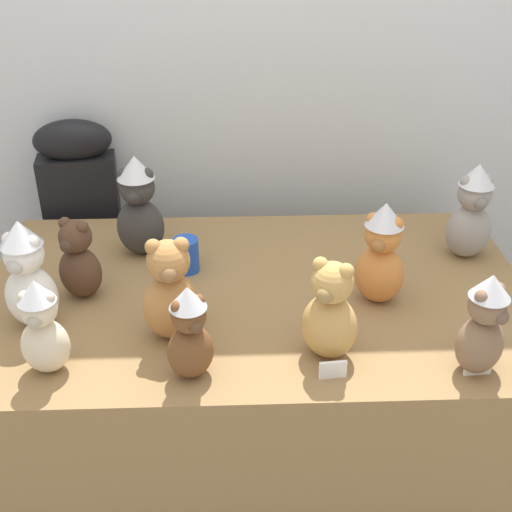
# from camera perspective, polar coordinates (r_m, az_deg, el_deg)

# --- Properties ---
(wall_back) EXTENTS (7.00, 0.08, 2.60)m
(wall_back) POSITION_cam_1_polar(r_m,az_deg,el_deg) (2.49, -0.67, 18.05)
(wall_back) COLOR silver
(wall_back) RESTS_ON ground_plane
(display_table) EXTENTS (1.64, 0.99, 0.72)m
(display_table) POSITION_cam_1_polar(r_m,az_deg,el_deg) (2.24, 0.00, -10.66)
(display_table) COLOR olive
(display_table) RESTS_ON ground_plane
(instrument_case) EXTENTS (0.29, 0.15, 1.05)m
(instrument_case) POSITION_cam_1_polar(r_m,az_deg,el_deg) (2.72, -14.05, 0.72)
(instrument_case) COLOR black
(instrument_case) RESTS_ON ground_plane
(teddy_bear_cocoa) EXTENTS (0.16, 0.15, 0.25)m
(teddy_bear_cocoa) POSITION_cam_1_polar(r_m,az_deg,el_deg) (2.01, -14.78, -0.42)
(teddy_bear_cocoa) COLOR #4C3323
(teddy_bear_cocoa) RESTS_ON display_table
(teddy_bear_chestnut) EXTENTS (0.15, 0.14, 0.26)m
(teddy_bear_chestnut) POSITION_cam_1_polar(r_m,az_deg,el_deg) (1.64, -5.63, -6.56)
(teddy_bear_chestnut) COLOR brown
(teddy_bear_chestnut) RESTS_ON display_table
(teddy_bear_caramel) EXTENTS (0.17, 0.14, 0.30)m
(teddy_bear_caramel) POSITION_cam_1_polar(r_m,az_deg,el_deg) (1.78, -7.25, -3.08)
(teddy_bear_caramel) COLOR #B27A42
(teddy_bear_caramel) RESTS_ON display_table
(teddy_bear_honey) EXTENTS (0.19, 0.18, 0.28)m
(teddy_bear_honey) POSITION_cam_1_polar(r_m,az_deg,el_deg) (1.71, 6.29, -4.80)
(teddy_bear_honey) COLOR tan
(teddy_bear_honey) RESTS_ON display_table
(teddy_bear_ash) EXTENTS (0.16, 0.14, 0.32)m
(teddy_bear_ash) POSITION_cam_1_polar(r_m,az_deg,el_deg) (2.24, 17.79, 3.53)
(teddy_bear_ash) COLOR gray
(teddy_bear_ash) RESTS_ON display_table
(teddy_bear_snow) EXTENTS (0.17, 0.16, 0.32)m
(teddy_bear_snow) POSITION_cam_1_polar(r_m,az_deg,el_deg) (1.90, -18.77, -1.59)
(teddy_bear_snow) COLOR white
(teddy_bear_snow) RESTS_ON display_table
(teddy_bear_mocha) EXTENTS (0.17, 0.16, 0.28)m
(teddy_bear_mocha) POSITION_cam_1_polar(r_m,az_deg,el_deg) (1.74, 18.72, -5.59)
(teddy_bear_mocha) COLOR #7F6047
(teddy_bear_mocha) RESTS_ON display_table
(teddy_bear_ginger) EXTENTS (0.18, 0.17, 0.31)m
(teddy_bear_ginger) POSITION_cam_1_polar(r_m,az_deg,el_deg) (1.94, 10.55, 0.13)
(teddy_bear_ginger) COLOR #D17F3D
(teddy_bear_ginger) RESTS_ON display_table
(teddy_bear_charcoal) EXTENTS (0.17, 0.15, 0.34)m
(teddy_bear_charcoal) POSITION_cam_1_polar(r_m,az_deg,el_deg) (2.18, -9.91, 4.08)
(teddy_bear_charcoal) COLOR #383533
(teddy_bear_charcoal) RESTS_ON display_table
(teddy_bear_cream) EXTENTS (0.13, 0.11, 0.27)m
(teddy_bear_cream) POSITION_cam_1_polar(r_m,az_deg,el_deg) (1.73, -17.65, -5.81)
(teddy_bear_cream) COLOR beige
(teddy_bear_cream) RESTS_ON display_table
(party_cup_blue) EXTENTS (0.08, 0.08, 0.11)m
(party_cup_blue) POSITION_cam_1_polar(r_m,az_deg,el_deg) (2.11, -5.93, 0.09)
(party_cup_blue) COLOR blue
(party_cup_blue) RESTS_ON display_table
(name_card_front_left) EXTENTS (0.07, 0.01, 0.05)m
(name_card_front_left) POSITION_cam_1_polar(r_m,az_deg,el_deg) (1.70, 6.52, -9.56)
(name_card_front_left) COLOR white
(name_card_front_left) RESTS_ON display_table
(name_card_front_middle) EXTENTS (0.07, 0.01, 0.05)m
(name_card_front_middle) POSITION_cam_1_polar(r_m,az_deg,el_deg) (1.79, 18.30, -8.86)
(name_card_front_middle) COLOR white
(name_card_front_middle) RESTS_ON display_table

